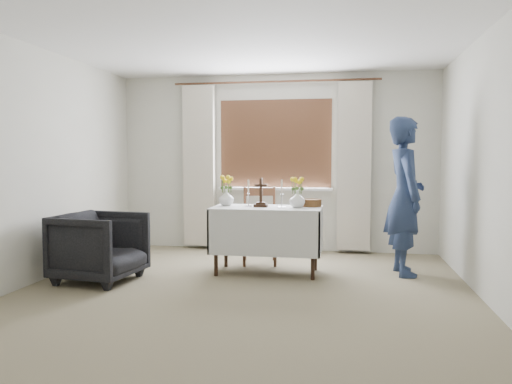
% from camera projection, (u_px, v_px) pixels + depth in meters
% --- Properties ---
extents(ground, '(5.00, 5.00, 0.00)m').
position_uv_depth(ground, '(240.00, 297.00, 4.74)').
color(ground, '#7D7356').
rests_on(ground, ground).
extents(altar_table, '(1.24, 0.64, 0.76)m').
position_uv_depth(altar_table, '(267.00, 240.00, 5.71)').
color(altar_table, silver).
rests_on(altar_table, ground).
extents(wooden_chair, '(0.51, 0.51, 0.95)m').
position_uv_depth(wooden_chair, '(260.00, 226.00, 6.22)').
color(wooden_chair, '#562F1D').
rests_on(wooden_chair, ground).
extents(armchair, '(0.91, 0.89, 0.74)m').
position_uv_depth(armchair, '(100.00, 247.00, 5.34)').
color(armchair, black).
rests_on(armchair, ground).
extents(person, '(0.52, 0.71, 1.78)m').
position_uv_depth(person, '(405.00, 196.00, 5.62)').
color(person, navy).
rests_on(person, ground).
extents(radiator, '(1.10, 0.10, 0.60)m').
position_uv_depth(radiator, '(275.00, 230.00, 7.10)').
color(radiator, white).
rests_on(radiator, ground).
extents(wooden_cross, '(0.15, 0.11, 0.33)m').
position_uv_depth(wooden_cross, '(261.00, 193.00, 5.68)').
color(wooden_cross, black).
rests_on(wooden_cross, altar_table).
extents(candlestick_left, '(0.11, 0.11, 0.31)m').
position_uv_depth(candlestick_left, '(248.00, 193.00, 5.75)').
color(candlestick_left, silver).
rests_on(candlestick_left, altar_table).
extents(candlestick_right, '(0.10, 0.10, 0.32)m').
position_uv_depth(candlestick_right, '(282.00, 194.00, 5.60)').
color(candlestick_right, silver).
rests_on(candlestick_right, altar_table).
extents(flower_vase_left, '(0.21, 0.21, 0.18)m').
position_uv_depth(flower_vase_left, '(226.00, 198.00, 5.84)').
color(flower_vase_left, silver).
rests_on(flower_vase_left, altar_table).
extents(flower_vase_right, '(0.23, 0.23, 0.18)m').
position_uv_depth(flower_vase_right, '(297.00, 199.00, 5.63)').
color(flower_vase_right, silver).
rests_on(flower_vase_right, altar_table).
extents(wicker_basket, '(0.26, 0.26, 0.09)m').
position_uv_depth(wicker_basket, '(312.00, 203.00, 5.75)').
color(wicker_basket, brown).
rests_on(wicker_basket, altar_table).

